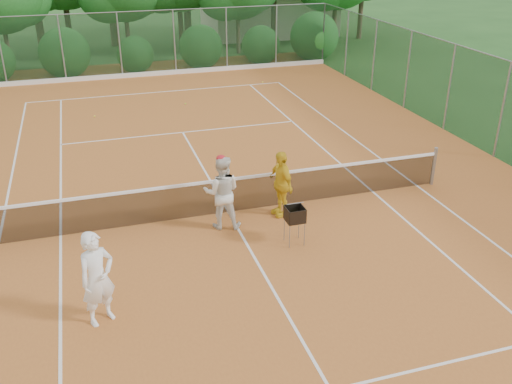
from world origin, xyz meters
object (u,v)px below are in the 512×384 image
Objects in this scene: player_white at (97,278)px; player_yellow at (281,184)px; player_center_grp at (222,192)px; ball_hopper at (295,215)px.

player_yellow is at bearing 5.55° from player_white.
player_yellow is at bearing 6.94° from player_center_grp.
player_white is 4.69m from ball_hopper.
player_center_grp is at bearing 127.45° from ball_hopper.
player_yellow is (4.58, 3.05, -0.08)m from player_white.
player_center_grp is 2.03× the size of ball_hopper.
player_white is 1.00× the size of player_center_grp.
player_center_grp reaches higher than player_white.
player_white reaches higher than ball_hopper.
player_yellow is 1.46m from ball_hopper.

